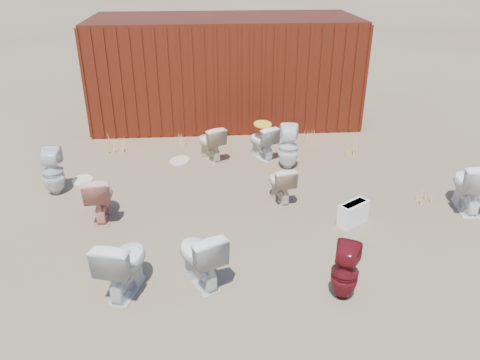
{
  "coord_description": "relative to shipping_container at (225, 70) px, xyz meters",
  "views": [
    {
      "loc": [
        -0.49,
        -5.84,
        3.71
      ],
      "look_at": [
        0.0,
        0.6,
        0.55
      ],
      "focal_mm": 35.0,
      "sensor_mm": 36.0,
      "label": 1
    }
  ],
  "objects": [
    {
      "name": "toilet_front_c",
      "position": [
        -0.62,
        -6.33,
        -0.81
      ],
      "size": [
        0.73,
        0.87,
        0.77
      ],
      "primitive_type": "imported",
      "rotation": [
        0.0,
        0.0,
        3.62
      ],
      "color": "silver",
      "rests_on": "ground"
    },
    {
      "name": "yellow_lid",
      "position": [
        0.6,
        -2.49,
        -0.5
      ],
      "size": [
        0.35,
        0.44,
        0.02
      ],
      "primitive_type": "ellipsoid",
      "color": "gold",
      "rests_on": "toilet_back_yellowlid"
    },
    {
      "name": "weed_clump_f",
      "position": [
        3.05,
        -4.5,
        -1.08
      ],
      "size": [
        0.28,
        0.28,
        0.25
      ],
      "primitive_type": "cone",
      "color": "tan",
      "rests_on": "ground"
    },
    {
      "name": "weed_clump_e",
      "position": [
        1.68,
        -1.7,
        -1.06
      ],
      "size": [
        0.34,
        0.34,
        0.29
      ],
      "primitive_type": "cone",
      "color": "tan",
      "rests_on": "ground"
    },
    {
      "name": "weed_clump_d",
      "position": [
        -1.07,
        -1.7,
        -1.08
      ],
      "size": [
        0.3,
        0.3,
        0.24
      ],
      "primitive_type": "cone",
      "color": "tan",
      "rests_on": "ground"
    },
    {
      "name": "loose_lid_far",
      "position": [
        -2.75,
        -3.3,
        -1.19
      ],
      "size": [
        0.4,
        0.5,
        0.02
      ],
      "primitive_type": "ellipsoid",
      "rotation": [
        0.0,
        0.0,
        0.09
      ],
      "color": "beige",
      "rests_on": "ground"
    },
    {
      "name": "toilet_back_yellowlid",
      "position": [
        0.6,
        -2.49,
        -0.86
      ],
      "size": [
        0.65,
        0.78,
        0.69
      ],
      "primitive_type": "imported",
      "rotation": [
        0.0,
        0.0,
        3.62
      ],
      "color": "white",
      "rests_on": "ground"
    },
    {
      "name": "ground",
      "position": [
        0.0,
        -5.2,
        -1.2
      ],
      "size": [
        100.0,
        100.0,
        0.0
      ],
      "primitive_type": "plane",
      "color": "brown",
      "rests_on": "ground"
    },
    {
      "name": "shipping_container",
      "position": [
        0.0,
        0.0,
        0.0
      ],
      "size": [
        6.0,
        2.4,
        2.4
      ],
      "primitive_type": "cube",
      "color": "#501B0D",
      "rests_on": "ground"
    },
    {
      "name": "toilet_back_a",
      "position": [
        -3.08,
        -3.75,
        -0.8
      ],
      "size": [
        0.39,
        0.4,
        0.81
      ],
      "primitive_type": "imported",
      "rotation": [
        0.0,
        0.0,
        3.21
      ],
      "color": "silver",
      "rests_on": "ground"
    },
    {
      "name": "loose_tank",
      "position": [
        1.67,
        -5.1,
        -1.02
      ],
      "size": [
        0.53,
        0.45,
        0.35
      ],
      "primitive_type": "cube",
      "rotation": [
        0.0,
        0.0,
        0.59
      ],
      "color": "white",
      "rests_on": "ground"
    },
    {
      "name": "toilet_back_beige_left",
      "position": [
        -0.42,
        -2.49,
        -0.85
      ],
      "size": [
        0.67,
        0.8,
        0.71
      ],
      "primitive_type": "imported",
      "rotation": [
        0.0,
        0.0,
        3.61
      ],
      "color": "beige",
      "rests_on": "ground"
    },
    {
      "name": "weed_clump_b",
      "position": [
        0.55,
        -2.28,
        -1.06
      ],
      "size": [
        0.32,
        0.32,
        0.28
      ],
      "primitive_type": "cone",
      "color": "tan",
      "rests_on": "ground"
    },
    {
      "name": "toilet_front_maroon",
      "position": [
        1.06,
        -6.73,
        -0.84
      ],
      "size": [
        0.43,
        0.44,
        0.71
      ],
      "primitive_type": "imported",
      "rotation": [
        0.0,
        0.0,
        2.68
      ],
      "color": "maroon",
      "rests_on": "ground"
    },
    {
      "name": "toilet_front_pink",
      "position": [
        -2.14,
        -4.63,
        -0.83
      ],
      "size": [
        0.48,
        0.76,
        0.73
      ],
      "primitive_type": "imported",
      "rotation": [
        0.0,
        0.0,
        3.24
      ],
      "color": "#DF9080",
      "rests_on": "ground"
    },
    {
      "name": "loose_lid_near",
      "position": [
        -1.03,
        -2.55,
        -1.19
      ],
      "size": [
        0.5,
        0.58,
        0.02
      ],
      "primitive_type": "ellipsoid",
      "rotation": [
        0.0,
        0.0,
        -0.28
      ],
      "color": "beige",
      "rests_on": "ground"
    },
    {
      "name": "toilet_front_a",
      "position": [
        -1.52,
        -6.42,
        -0.8
      ],
      "size": [
        0.64,
        0.87,
        0.79
      ],
      "primitive_type": "imported",
      "rotation": [
        0.0,
        0.0,
        2.86
      ],
      "color": "silver",
      "rests_on": "ground"
    },
    {
      "name": "weed_clump_a",
      "position": [
        -2.35,
        -1.91,
        -1.04
      ],
      "size": [
        0.36,
        0.36,
        0.31
      ],
      "primitive_type": "cone",
      "color": "tan",
      "rests_on": "ground"
    },
    {
      "name": "toilet_back_beige_right",
      "position": [
        0.68,
        -4.3,
        -0.88
      ],
      "size": [
        0.47,
        0.69,
        0.64
      ],
      "primitive_type": "imported",
      "rotation": [
        0.0,
        0.0,
        3.34
      ],
      "color": "beige",
      "rests_on": "ground"
    },
    {
      "name": "toilet_back_e",
      "position": [
        1.03,
        -3.01,
        -0.78
      ],
      "size": [
        0.44,
        0.45,
        0.84
      ],
      "primitive_type": "imported",
      "rotation": [
        0.0,
        0.0,
        2.97
      ],
      "color": "white",
      "rests_on": "ground"
    },
    {
      "name": "weed_clump_c",
      "position": [
        2.41,
        -2.52,
        -1.05
      ],
      "size": [
        0.36,
        0.36,
        0.29
      ],
      "primitive_type": "cone",
      "color": "tan",
      "rests_on": "ground"
    },
    {
      "name": "toilet_front_e",
      "position": [
        3.6,
        -4.79,
        -0.78
      ],
      "size": [
        0.6,
        0.89,
        0.84
      ],
      "primitive_type": "imported",
      "rotation": [
        0.0,
        0.0,
        2.98
      ],
      "color": "white",
      "rests_on": "ground"
    }
  ]
}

